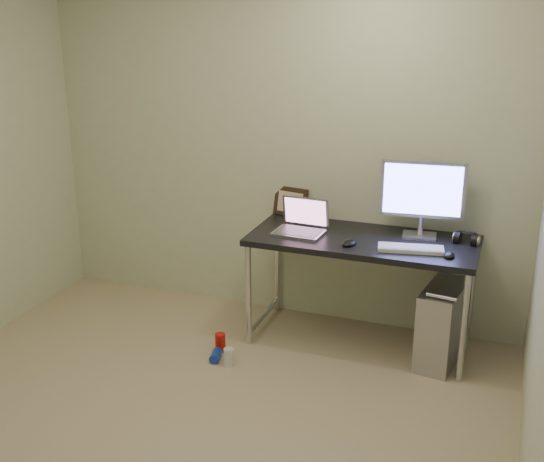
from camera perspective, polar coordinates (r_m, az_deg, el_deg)
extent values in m
plane|color=tan|center=(3.81, -8.69, -16.91)|extent=(3.50, 3.50, 0.00)
cube|color=beige|center=(4.80, 0.66, 7.20)|extent=(3.50, 0.02, 2.50)
cube|color=black|center=(4.46, 7.61, -0.82)|extent=(1.46, 0.64, 0.04)
cylinder|color=silver|center=(4.54, -1.98, -5.39)|extent=(0.04, 0.04, 0.71)
cylinder|color=silver|center=(5.02, 0.43, -2.94)|extent=(0.04, 0.04, 0.71)
cylinder|color=silver|center=(4.26, 15.72, -7.83)|extent=(0.04, 0.04, 0.71)
cylinder|color=silver|center=(4.77, 16.34, -4.95)|extent=(0.04, 0.04, 0.71)
cylinder|color=silver|center=(4.89, -0.70, -7.08)|extent=(0.04, 0.56, 0.04)
cylinder|color=silver|center=(4.63, 15.74, -9.40)|extent=(0.04, 0.56, 0.04)
cube|color=#A9A8AD|center=(4.50, 14.03, -7.58)|extent=(0.28, 0.52, 0.51)
cylinder|color=silver|center=(4.20, 13.99, -5.36)|extent=(0.19, 0.05, 0.02)
cylinder|color=silver|center=(4.58, 14.61, -3.37)|extent=(0.19, 0.05, 0.02)
cylinder|color=black|center=(4.75, 14.06, -4.23)|extent=(0.01, 0.16, 0.69)
cylinder|color=black|center=(4.74, 15.10, -4.67)|extent=(0.02, 0.11, 0.71)
cylinder|color=#B5150B|center=(4.58, -4.35, -9.28)|extent=(0.09, 0.09, 0.12)
cylinder|color=silver|center=(4.41, -3.63, -10.49)|extent=(0.07, 0.07, 0.12)
cylinder|color=#1636B3|center=(4.49, -4.72, -10.35)|extent=(0.09, 0.13, 0.06)
cube|color=silver|center=(4.49, 2.25, -0.14)|extent=(0.33, 0.24, 0.02)
cube|color=slate|center=(4.48, 2.25, -0.02)|extent=(0.29, 0.20, 0.00)
cube|color=gray|center=(4.57, 2.84, 1.64)|extent=(0.32, 0.06, 0.21)
cube|color=#7C4D68|center=(4.56, 2.81, 1.61)|extent=(0.29, 0.05, 0.18)
cube|color=silver|center=(4.53, 12.23, -0.38)|extent=(0.23, 0.18, 0.02)
cylinder|color=silver|center=(4.53, 12.32, 0.48)|extent=(0.04, 0.04, 0.12)
cube|color=silver|center=(4.45, 12.52, 3.43)|extent=(0.54, 0.09, 0.37)
cube|color=#6169E3|center=(4.43, 12.48, 3.36)|extent=(0.49, 0.06, 0.32)
cube|color=silver|center=(4.27, 11.53, -1.46)|extent=(0.41, 0.20, 0.02)
ellipsoid|color=black|center=(4.22, 14.63, -1.88)|extent=(0.07, 0.10, 0.03)
ellipsoid|color=black|center=(4.31, 6.49, -0.90)|extent=(0.11, 0.14, 0.04)
cylinder|color=black|center=(4.48, 15.24, -0.61)|extent=(0.05, 0.10, 0.09)
cylinder|color=black|center=(4.47, 16.65, -0.77)|extent=(0.05, 0.10, 0.09)
cube|color=black|center=(4.46, 16.00, -0.08)|extent=(0.12, 0.03, 0.01)
cube|color=black|center=(4.84, 1.57, 2.46)|extent=(0.27, 0.12, 0.21)
cylinder|color=silver|center=(4.77, 3.89, 1.37)|extent=(0.01, 0.01, 0.08)
cylinder|color=silver|center=(4.75, 3.90, 1.94)|extent=(0.04, 0.04, 0.04)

